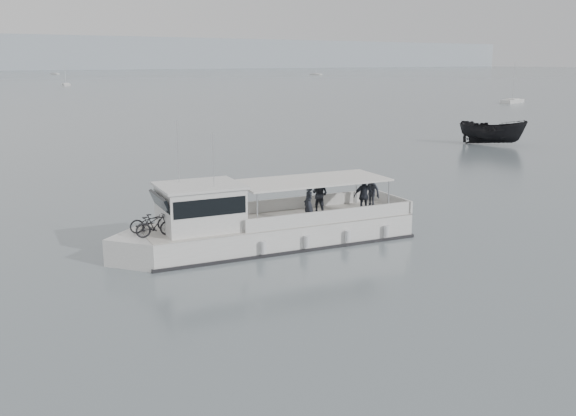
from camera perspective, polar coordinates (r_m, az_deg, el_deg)
ground at (r=30.58m, az=-3.12°, el=-2.39°), size 1400.00×1400.00×0.00m
tour_boat at (r=28.33m, az=-3.05°, el=-1.63°), size 14.01×5.58×5.84m
dark_motorboat at (r=66.15m, az=17.71°, el=6.44°), size 5.14×6.78×2.47m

